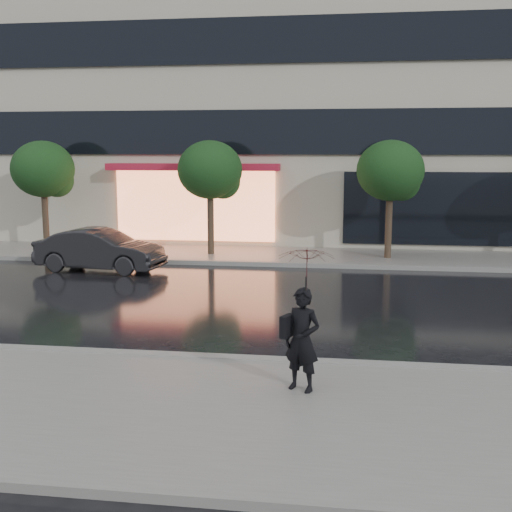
# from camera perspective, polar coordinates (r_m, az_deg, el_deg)

# --- Properties ---
(ground) EXTENTS (120.00, 120.00, 0.00)m
(ground) POSITION_cam_1_polar(r_m,az_deg,el_deg) (12.12, 0.09, -8.12)
(ground) COLOR black
(ground) RESTS_ON ground
(sidewalk_near) EXTENTS (60.00, 4.50, 0.12)m
(sidewalk_near) POSITION_cam_1_polar(r_m,az_deg,el_deg) (9.09, -2.81, -13.85)
(sidewalk_near) COLOR slate
(sidewalk_near) RESTS_ON ground
(sidewalk_far) EXTENTS (60.00, 3.50, 0.12)m
(sidewalk_far) POSITION_cam_1_polar(r_m,az_deg,el_deg) (22.05, 3.77, -0.01)
(sidewalk_far) COLOR slate
(sidewalk_far) RESTS_ON ground
(curb_near) EXTENTS (60.00, 0.25, 0.14)m
(curb_near) POSITION_cam_1_polar(r_m,az_deg,el_deg) (11.16, -0.62, -9.30)
(curb_near) COLOR gray
(curb_near) RESTS_ON ground
(curb_far) EXTENTS (60.00, 0.25, 0.14)m
(curb_far) POSITION_cam_1_polar(r_m,az_deg,el_deg) (20.33, 3.40, -0.78)
(curb_far) COLOR gray
(curb_far) RESTS_ON ground
(office_building) EXTENTS (30.00, 12.76, 18.00)m
(office_building) POSITION_cam_1_polar(r_m,az_deg,el_deg) (29.95, 5.13, 19.63)
(office_building) COLOR #B6AE9A
(office_building) RESTS_ON ground
(tree_far_west) EXTENTS (2.20, 2.20, 3.99)m
(tree_far_west) POSITION_cam_1_polar(r_m,az_deg,el_deg) (23.93, -18.24, 7.17)
(tree_far_west) COLOR #33261C
(tree_far_west) RESTS_ON ground
(tree_mid_west) EXTENTS (2.20, 2.20, 3.99)m
(tree_mid_west) POSITION_cam_1_polar(r_m,az_deg,el_deg) (21.97, -3.93, 7.46)
(tree_mid_west) COLOR #33261C
(tree_mid_west) RESTS_ON ground
(tree_mid_east) EXTENTS (2.20, 2.20, 3.99)m
(tree_mid_east) POSITION_cam_1_polar(r_m,az_deg,el_deg) (21.54, 12.01, 7.24)
(tree_mid_east) COLOR #33261C
(tree_mid_east) RESTS_ON ground
(parked_car) EXTENTS (4.04, 1.82, 1.29)m
(parked_car) POSITION_cam_1_polar(r_m,az_deg,el_deg) (20.13, -13.71, 0.52)
(parked_car) COLOR black
(parked_car) RESTS_ON ground
(pedestrian_with_umbrella) EXTENTS (1.10, 1.11, 2.15)m
(pedestrian_with_umbrella) POSITION_cam_1_polar(r_m,az_deg,el_deg) (9.35, 4.32, -3.86)
(pedestrian_with_umbrella) COLOR black
(pedestrian_with_umbrella) RESTS_ON sidewalk_near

